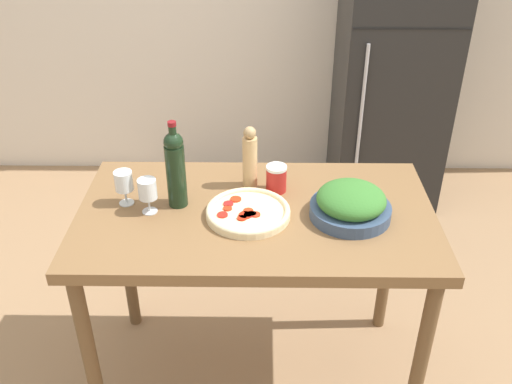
# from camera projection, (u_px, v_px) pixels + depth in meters

# --- Properties ---
(ground_plane) EXTENTS (14.00, 14.00, 0.00)m
(ground_plane) POSITION_uv_depth(u_px,v_px,m) (256.00, 372.00, 2.61)
(ground_plane) COLOR #9E7A56
(refrigerator) EXTENTS (0.65, 0.67, 1.69)m
(refrigerator) POSITION_uv_depth(u_px,v_px,m) (392.00, 75.00, 3.51)
(refrigerator) COLOR black
(refrigerator) RESTS_ON ground_plane
(prep_counter) EXTENTS (1.34, 0.76, 0.89)m
(prep_counter) POSITION_uv_depth(u_px,v_px,m) (256.00, 233.00, 2.20)
(prep_counter) COLOR brown
(prep_counter) RESTS_ON ground_plane
(wine_bottle) EXTENTS (0.07, 0.07, 0.34)m
(wine_bottle) POSITION_uv_depth(u_px,v_px,m) (175.00, 167.00, 2.10)
(wine_bottle) COLOR black
(wine_bottle) RESTS_ON prep_counter
(wine_glass_near) EXTENTS (0.07, 0.07, 0.14)m
(wine_glass_near) POSITION_uv_depth(u_px,v_px,m) (148.00, 191.00, 2.09)
(wine_glass_near) COLOR silver
(wine_glass_near) RESTS_ON prep_counter
(wine_glass_far) EXTENTS (0.07, 0.07, 0.14)m
(wine_glass_far) POSITION_uv_depth(u_px,v_px,m) (124.00, 182.00, 2.14)
(wine_glass_far) COLOR silver
(wine_glass_far) RESTS_ON prep_counter
(pepper_mill) EXTENTS (0.06, 0.06, 0.26)m
(pepper_mill) POSITION_uv_depth(u_px,v_px,m) (250.00, 158.00, 2.24)
(pepper_mill) COLOR tan
(pepper_mill) RESTS_ON prep_counter
(salad_bowl) EXTENTS (0.30, 0.30, 0.13)m
(salad_bowl) POSITION_uv_depth(u_px,v_px,m) (351.00, 204.00, 2.08)
(salad_bowl) COLOR #384C6B
(salad_bowl) RESTS_ON prep_counter
(homemade_pizza) EXTENTS (0.31, 0.31, 0.03)m
(homemade_pizza) POSITION_uv_depth(u_px,v_px,m) (248.00, 212.00, 2.11)
(homemade_pizza) COLOR beige
(homemade_pizza) RESTS_ON prep_counter
(salt_canister) EXTENTS (0.08, 0.08, 0.11)m
(salt_canister) POSITION_uv_depth(u_px,v_px,m) (276.00, 178.00, 2.24)
(salt_canister) COLOR #B2231E
(salt_canister) RESTS_ON prep_counter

